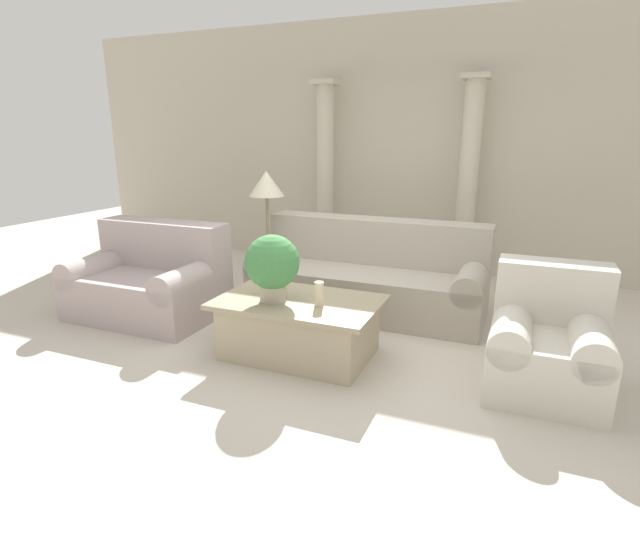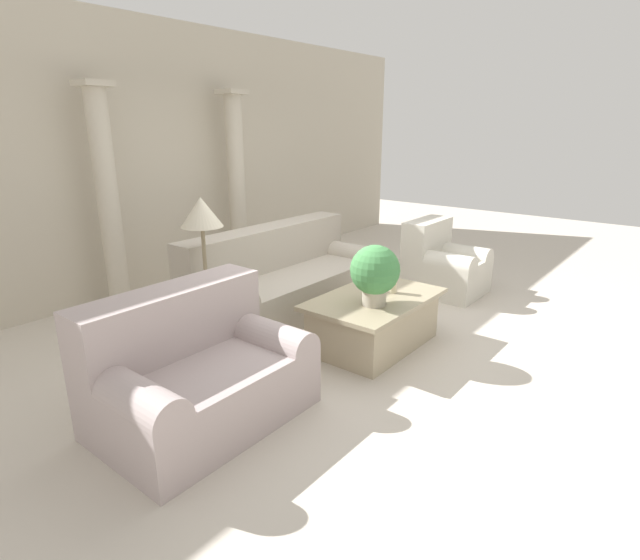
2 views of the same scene
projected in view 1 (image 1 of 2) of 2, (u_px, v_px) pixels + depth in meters
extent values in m
plane|color=beige|center=(332.00, 339.00, 4.49)|extent=(16.00, 16.00, 0.00)
cube|color=beige|center=(410.00, 147.00, 6.49)|extent=(10.00, 0.06, 3.20)
cube|color=#ADA393|center=(366.00, 290.00, 5.14)|extent=(2.35, 0.96, 0.45)
cube|color=#ADA393|center=(377.00, 241.00, 5.29)|extent=(2.35, 0.34, 0.47)
cylinder|color=#ADA393|center=(277.00, 259.00, 5.46)|extent=(0.28, 0.96, 0.28)
cylinder|color=#ADA393|center=(472.00, 279.00, 4.69)|extent=(0.28, 0.96, 0.28)
cube|color=#B1A09F|center=(147.00, 294.00, 5.00)|extent=(1.41, 0.96, 0.45)
cube|color=#B1A09F|center=(164.00, 244.00, 5.14)|extent=(1.41, 0.34, 0.47)
cylinder|color=#B1A09F|center=(102.00, 267.00, 5.14)|extent=(0.28, 0.96, 0.28)
cylinder|color=#B1A09F|center=(193.00, 279.00, 4.72)|extent=(0.28, 0.96, 0.28)
cube|color=tan|center=(299.00, 330.00, 4.11)|extent=(1.15, 0.74, 0.44)
cube|color=tan|center=(299.00, 302.00, 4.04)|extent=(1.31, 0.84, 0.04)
cylinder|color=#B2A893|center=(273.00, 293.00, 3.99)|extent=(0.21, 0.21, 0.13)
sphere|color=#428447|center=(272.00, 262.00, 3.92)|extent=(0.44, 0.44, 0.44)
cylinder|color=beige|center=(319.00, 294.00, 3.87)|extent=(0.07, 0.07, 0.19)
cylinder|color=gray|center=(270.00, 296.00, 5.61)|extent=(0.23, 0.23, 0.03)
cylinder|color=gray|center=(268.00, 247.00, 5.45)|extent=(0.04, 0.04, 1.11)
cone|color=beige|center=(266.00, 183.00, 5.25)|extent=(0.38, 0.38, 0.26)
cylinder|color=beige|center=(325.00, 179.00, 6.69)|extent=(0.23, 0.23, 2.37)
cube|color=beige|center=(326.00, 82.00, 6.35)|extent=(0.32, 0.32, 0.06)
cylinder|color=beige|center=(468.00, 184.00, 6.00)|extent=(0.23, 0.23, 2.37)
cube|color=beige|center=(477.00, 76.00, 5.66)|extent=(0.32, 0.32, 0.06)
cube|color=beige|center=(546.00, 361.00, 3.55)|extent=(0.78, 0.88, 0.44)
cube|color=beige|center=(553.00, 291.00, 3.68)|extent=(0.78, 0.31, 0.44)
cylinder|color=beige|center=(511.00, 328.00, 3.58)|extent=(0.28, 0.88, 0.28)
cylinder|color=beige|center=(589.00, 339.00, 3.40)|extent=(0.28, 0.88, 0.28)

